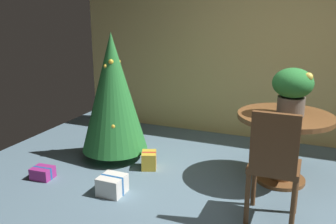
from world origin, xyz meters
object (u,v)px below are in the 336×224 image
round_dining_table (284,137)px  holiday_tree (113,93)px  wooden_chair_near (274,162)px  gift_box_gold (149,160)px  gift_box_cream (112,185)px  gift_box_purple (43,173)px  flower_vase (293,88)px

round_dining_table → holiday_tree: size_ratio=0.63×
wooden_chair_near → gift_box_gold: (-1.45, 0.62, -0.48)m
gift_box_gold → holiday_tree: bearing=166.4°
holiday_tree → gift_box_cream: size_ratio=6.18×
round_dining_table → gift_box_gold: (-1.45, -0.25, -0.40)m
gift_box_purple → flower_vase: bearing=20.6°
wooden_chair_near → gift_box_gold: wooden_chair_near is taller
round_dining_table → gift_box_cream: round_dining_table is taller
flower_vase → gift_box_purple: 2.80m
round_dining_table → gift_box_gold: bearing=-170.3°
round_dining_table → flower_vase: (0.04, -0.02, 0.53)m
wooden_chair_near → round_dining_table: bearing=90.0°
holiday_tree → round_dining_table: bearing=3.5°
flower_vase → gift_box_gold: flower_vase is taller
gift_box_cream → gift_box_gold: bearing=83.6°
gift_box_cream → gift_box_purple: bearing=179.6°
wooden_chair_near → holiday_tree: bearing=159.2°
gift_box_cream → round_dining_table: bearing=31.7°
flower_vase → wooden_chair_near: size_ratio=0.48×
round_dining_table → gift_box_purple: (-2.42, -0.94, -0.44)m
holiday_tree → gift_box_purple: (-0.44, -0.82, -0.77)m
round_dining_table → gift_box_purple: 2.63m
flower_vase → wooden_chair_near: flower_vase is taller
wooden_chair_near → gift_box_purple: size_ratio=4.35×
flower_vase → gift_box_purple: bearing=-159.4°
wooden_chair_near → gift_box_cream: size_ratio=4.07×
flower_vase → gift_box_purple: (-2.46, -0.92, -0.97)m
round_dining_table → holiday_tree: bearing=-176.5°
flower_vase → round_dining_table: bearing=160.0°
round_dining_table → wooden_chair_near: 0.87m
flower_vase → holiday_tree: size_ratio=0.31×
wooden_chair_near → gift_box_purple: 2.47m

